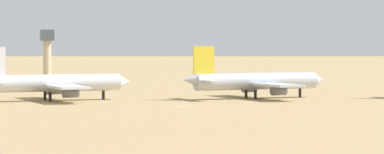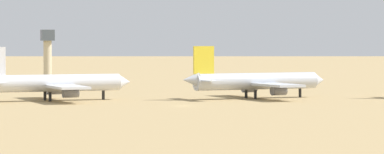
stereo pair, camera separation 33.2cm
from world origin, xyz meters
TOP-DOWN VIEW (x-y plane):
  - ground at (0.00, 0.00)m, footprint 4000.00×4000.00m
  - ridge_center at (475.28, 950.19)m, footprint 434.76×347.79m
  - parked_jet_white_2 at (-27.84, 28.27)m, footprint 42.08×35.74m
  - parked_jet_yellow_3 at (25.91, 25.74)m, footprint 42.46×36.23m
  - control_tower at (-12.83, 174.69)m, footprint 5.20×5.20m

SIDE VIEW (x-z plane):
  - ground at x=0.00m, z-range 0.00..0.00m
  - parked_jet_white_2 at x=-27.84m, z-range -2.40..11.51m
  - parked_jet_yellow_3 at x=25.91m, z-range -2.42..11.65m
  - control_tower at x=-12.83m, z-range 2.03..21.69m
  - ridge_center at x=475.28m, z-range 0.00..83.37m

